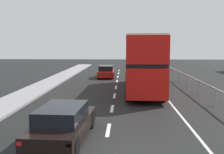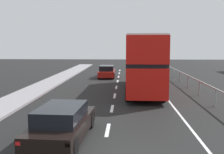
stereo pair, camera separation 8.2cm
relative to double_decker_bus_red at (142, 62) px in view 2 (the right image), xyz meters
The scene contains 5 objects.
lane_paint_markings 4.39m from the double_decker_bus_red, 88.40° to the right, with size 3.68×46.00×0.01m.
bridge_side_railing 5.46m from the double_decker_bus_red, 41.64° to the right, with size 0.10×42.00×1.06m.
double_decker_bus_red is the anchor object (origin of this frame).
hatchback_car_near 11.99m from the double_decker_bus_red, 107.99° to the right, with size 1.93×4.59×1.34m.
sedan_car_ahead 9.45m from the double_decker_bus_red, 111.02° to the left, with size 1.80×4.24×1.34m.
Camera 2 is at (0.71, -8.60, 3.55)m, focal length 43.61 mm.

